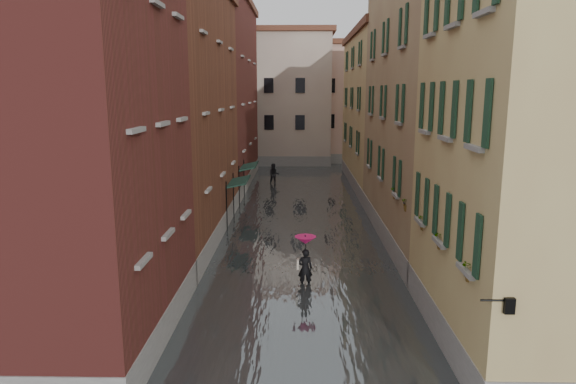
# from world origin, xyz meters

# --- Properties ---
(ground) EXTENTS (120.00, 120.00, 0.00)m
(ground) POSITION_xyz_m (0.00, 0.00, 0.00)
(ground) COLOR #58585A
(ground) RESTS_ON ground
(floodwater) EXTENTS (10.00, 60.00, 0.20)m
(floodwater) POSITION_xyz_m (0.00, 13.00, 0.10)
(floodwater) COLOR #4E5456
(floodwater) RESTS_ON ground
(building_left_near) EXTENTS (6.00, 8.00, 13.00)m
(building_left_near) POSITION_xyz_m (-7.00, -2.00, 6.50)
(building_left_near) COLOR maroon
(building_left_near) RESTS_ON ground
(building_left_mid) EXTENTS (6.00, 14.00, 12.50)m
(building_left_mid) POSITION_xyz_m (-7.00, 9.00, 6.25)
(building_left_mid) COLOR brown
(building_left_mid) RESTS_ON ground
(building_left_far) EXTENTS (6.00, 16.00, 14.00)m
(building_left_far) POSITION_xyz_m (-7.00, 24.00, 7.00)
(building_left_far) COLOR maroon
(building_left_far) RESTS_ON ground
(building_right_near) EXTENTS (6.00, 8.00, 11.50)m
(building_right_near) POSITION_xyz_m (7.00, -2.00, 5.75)
(building_right_near) COLOR tan
(building_right_near) RESTS_ON ground
(building_right_mid) EXTENTS (6.00, 14.00, 13.00)m
(building_right_mid) POSITION_xyz_m (7.00, 9.00, 6.50)
(building_right_mid) COLOR tan
(building_right_mid) RESTS_ON ground
(building_right_far) EXTENTS (6.00, 16.00, 11.50)m
(building_right_far) POSITION_xyz_m (7.00, 24.00, 5.75)
(building_right_far) COLOR tan
(building_right_far) RESTS_ON ground
(building_end_cream) EXTENTS (12.00, 9.00, 13.00)m
(building_end_cream) POSITION_xyz_m (-3.00, 38.00, 6.50)
(building_end_cream) COLOR beige
(building_end_cream) RESTS_ON ground
(building_end_pink) EXTENTS (10.00, 9.00, 12.00)m
(building_end_pink) POSITION_xyz_m (6.00, 40.00, 6.00)
(building_end_pink) COLOR tan
(building_end_pink) RESTS_ON ground
(awning_near) EXTENTS (1.09, 2.95, 2.80)m
(awning_near) POSITION_xyz_m (-3.49, 11.61, 2.47)
(awning_near) COLOR black
(awning_near) RESTS_ON ground
(awning_far) EXTENTS (1.09, 3.09, 2.80)m
(awning_far) POSITION_xyz_m (-3.49, 17.47, 2.47)
(awning_far) COLOR black
(awning_far) RESTS_ON ground
(wall_lantern) EXTENTS (0.71, 0.22, 0.35)m
(wall_lantern) POSITION_xyz_m (4.33, -6.00, 3.01)
(wall_lantern) COLOR black
(wall_lantern) RESTS_ON ground
(window_planters) EXTENTS (0.59, 10.64, 0.84)m
(window_planters) POSITION_xyz_m (4.12, 0.51, 3.51)
(window_planters) COLOR brown
(window_planters) RESTS_ON ground
(pedestrian_main) EXTENTS (0.85, 0.85, 2.06)m
(pedestrian_main) POSITION_xyz_m (0.13, 2.41, 1.20)
(pedestrian_main) COLOR black
(pedestrian_main) RESTS_ON ground
(pedestrian_far) EXTENTS (0.93, 0.75, 1.79)m
(pedestrian_far) POSITION_xyz_m (-2.10, 24.17, 0.89)
(pedestrian_far) COLOR black
(pedestrian_far) RESTS_ON ground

